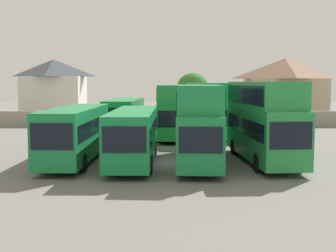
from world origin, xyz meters
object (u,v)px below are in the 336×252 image
at_px(bus_4, 263,117).
at_px(house_terrace_centre, 285,89).
at_px(house_terrace_left, 54,90).
at_px(bus_6, 174,108).
at_px(bus_5, 125,116).
at_px(bus_7, 206,107).
at_px(bus_3, 200,120).
at_px(tree_left_of_lot, 193,89).
at_px(bus_2, 134,133).
at_px(bus_1, 76,131).

distance_m(bus_4, house_terrace_centre, 31.83).
relative_size(house_terrace_left, house_terrace_centre, 0.82).
xyz_separation_m(bus_6, house_terrace_centre, (14.54, 17.78, 1.43)).
bearing_deg(bus_5, bus_7, 95.31).
bearing_deg(bus_5, bus_3, 26.56).
height_order(bus_6, tree_left_of_lot, tree_left_of_lot).
height_order(bus_2, bus_5, bus_5).
relative_size(bus_1, bus_3, 0.99).
height_order(bus_3, bus_7, bus_7).
bearing_deg(bus_1, bus_5, 172.52).
height_order(bus_5, house_terrace_centre, house_terrace_centre).
bearing_deg(tree_left_of_lot, bus_2, -101.14).
xyz_separation_m(bus_1, bus_7, (9.41, 13.04, 0.84)).
height_order(bus_3, tree_left_of_lot, tree_left_of_lot).
xyz_separation_m(bus_6, tree_left_of_lot, (2.36, 12.52, 1.52)).
distance_m(bus_3, bus_7, 13.76).
distance_m(bus_6, tree_left_of_lot, 12.83).
relative_size(bus_4, house_terrace_left, 1.34).
distance_m(bus_1, house_terrace_left, 32.42).
relative_size(bus_7, tree_left_of_lot, 1.83).
relative_size(bus_3, house_terrace_centre, 1.13).
xyz_separation_m(bus_5, bus_6, (4.52, -0.02, 0.71)).
height_order(bus_1, house_terrace_left, house_terrace_left).
bearing_deg(house_terrace_centre, bus_5, -137.01).
height_order(bus_2, house_terrace_centre, house_terrace_centre).
bearing_deg(bus_6, bus_5, -87.61).
bearing_deg(bus_7, house_terrace_centre, 142.43).
height_order(bus_4, house_terrace_left, house_terrace_left).
relative_size(bus_6, house_terrace_centre, 1.13).
xyz_separation_m(bus_2, bus_5, (-1.81, 13.26, 0.10)).
bearing_deg(bus_4, bus_5, -145.50).
relative_size(bus_2, house_terrace_left, 1.38).
bearing_deg(bus_1, bus_2, 82.47).
bearing_deg(bus_4, bus_6, -160.35).
xyz_separation_m(bus_2, bus_4, (8.17, 0.55, 0.96)).
bearing_deg(house_terrace_left, bus_4, -56.00).
bearing_deg(bus_4, bus_7, -172.75).
bearing_deg(bus_3, bus_1, -91.02).
bearing_deg(bus_6, house_terrace_left, -137.22).
bearing_deg(house_terrace_left, bus_5, -59.10).
relative_size(bus_5, house_terrace_centre, 1.05).
xyz_separation_m(bus_7, house_terrace_left, (-18.46, 18.02, 1.27)).
bearing_deg(bus_2, bus_6, 169.04).
bearing_deg(bus_3, bus_6, -170.30).
bearing_deg(bus_5, tree_left_of_lot, 153.70).
distance_m(bus_4, bus_6, 13.82).
bearing_deg(bus_2, bus_1, -98.18).
relative_size(bus_1, bus_4, 1.02).
relative_size(bus_3, bus_4, 1.03).
bearing_deg(bus_7, bus_5, -91.12).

